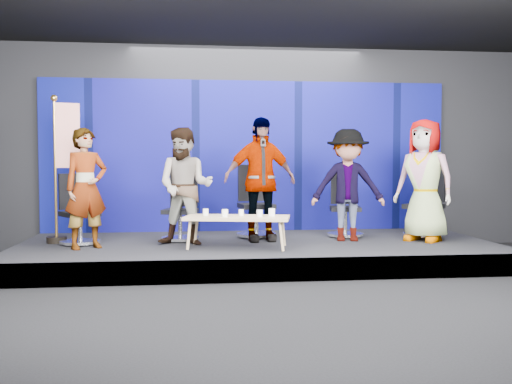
# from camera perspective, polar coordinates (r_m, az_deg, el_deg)

# --- Properties ---
(ground) EXTENTS (10.00, 10.00, 0.00)m
(ground) POSITION_cam_1_polar(r_m,az_deg,el_deg) (6.20, 2.80, -10.94)
(ground) COLOR black
(ground) RESTS_ON ground
(room_walls) EXTENTS (10.02, 8.02, 3.51)m
(room_walls) POSITION_cam_1_polar(r_m,az_deg,el_deg) (6.09, 2.86, 11.84)
(room_walls) COLOR black
(room_walls) RESTS_ON ground
(riser) EXTENTS (7.00, 3.00, 0.30)m
(riser) POSITION_cam_1_polar(r_m,az_deg,el_deg) (8.60, 0.09, -5.99)
(riser) COLOR black
(riser) RESTS_ON ground
(backdrop) EXTENTS (7.00, 0.08, 2.60)m
(backdrop) POSITION_cam_1_polar(r_m,az_deg,el_deg) (9.94, -0.87, 3.62)
(backdrop) COLOR #080E64
(backdrop) RESTS_ON riser
(chair_a) EXTENTS (0.80, 0.80, 1.03)m
(chair_a) POSITION_cam_1_polar(r_m,az_deg,el_deg) (8.70, -17.33, -2.77)
(chair_a) COLOR silver
(chair_a) RESTS_ON riser
(panelist_a) EXTENTS (0.73, 0.67, 1.67)m
(panelist_a) POSITION_cam_1_polar(r_m,az_deg,el_deg) (8.18, -16.62, 0.35)
(panelist_a) COLOR black
(panelist_a) RESTS_ON riser
(chair_b) EXTENTS (0.71, 0.71, 1.04)m
(chair_b) POSITION_cam_1_polar(r_m,az_deg,el_deg) (8.77, -7.51, -2.58)
(chair_b) COLOR silver
(chair_b) RESTS_ON riser
(panelist_b) EXTENTS (0.95, 0.82, 1.69)m
(panelist_b) POSITION_cam_1_polar(r_m,az_deg,el_deg) (8.24, -7.08, 0.56)
(panelist_b) COLOR black
(panelist_b) RESTS_ON riser
(chair_c) EXTENTS (0.73, 0.73, 1.15)m
(chair_c) POSITION_cam_1_polar(r_m,az_deg,el_deg) (9.12, -0.06, -2.12)
(chair_c) COLOR silver
(chair_c) RESTS_ON riser
(panelist_c) EXTENTS (1.15, 0.60, 1.87)m
(panelist_c) POSITION_cam_1_polar(r_m,az_deg,el_deg) (8.59, 0.37, 1.27)
(panelist_c) COLOR black
(panelist_c) RESTS_ON riser
(chair_d) EXTENTS (0.68, 0.68, 1.05)m
(chair_d) POSITION_cam_1_polar(r_m,az_deg,el_deg) (9.27, 8.88, -2.29)
(chair_d) COLOR silver
(chair_d) RESTS_ON riser
(panelist_d) EXTENTS (1.19, 0.81, 1.69)m
(panelist_d) POSITION_cam_1_polar(r_m,az_deg,el_deg) (8.74, 9.17, 0.69)
(panelist_d) COLOR black
(panelist_d) RESTS_ON riser
(chair_e) EXTENTS (0.91, 0.91, 1.14)m
(chair_e) POSITION_cam_1_polar(r_m,az_deg,el_deg) (9.52, 16.55, -2.06)
(chair_e) COLOR silver
(chair_e) RESTS_ON riser
(panelist_e) EXTENTS (1.04, 1.06, 1.84)m
(panelist_e) POSITION_cam_1_polar(r_m,az_deg,el_deg) (8.98, 16.50, 1.14)
(panelist_e) COLOR black
(panelist_e) RESTS_ON riser
(coffee_table) EXTENTS (1.54, 0.90, 0.44)m
(coffee_table) POSITION_cam_1_polar(r_m,az_deg,el_deg) (7.93, -1.90, -2.68)
(coffee_table) COLOR tan
(coffee_table) RESTS_ON riser
(mug_a) EXTENTS (0.08, 0.08, 0.09)m
(mug_a) POSITION_cam_1_polar(r_m,az_deg,el_deg) (8.07, -5.06, -2.01)
(mug_a) COLOR white
(mug_a) RESTS_ON coffee_table
(mug_b) EXTENTS (0.09, 0.09, 0.10)m
(mug_b) POSITION_cam_1_polar(r_m,az_deg,el_deg) (7.85, -3.12, -2.11)
(mug_b) COLOR white
(mug_b) RESTS_ON coffee_table
(mug_c) EXTENTS (0.07, 0.07, 0.09)m
(mug_c) POSITION_cam_1_polar(r_m,az_deg,el_deg) (8.03, -1.49, -2.06)
(mug_c) COLOR white
(mug_c) RESTS_ON coffee_table
(mug_d) EXTENTS (0.08, 0.08, 0.09)m
(mug_d) POSITION_cam_1_polar(r_m,az_deg,el_deg) (7.87, 0.38, -2.13)
(mug_d) COLOR white
(mug_d) RESTS_ON coffee_table
(mug_e) EXTENTS (0.09, 0.09, 0.11)m
(mug_e) POSITION_cam_1_polar(r_m,az_deg,el_deg) (7.96, 1.59, -2.03)
(mug_e) COLOR white
(mug_e) RESTS_ON coffee_table
(flag_stand) EXTENTS (0.50, 0.29, 2.18)m
(flag_stand) POSITION_cam_1_polar(r_m,az_deg,el_deg) (8.89, -18.73, 2.59)
(flag_stand) COLOR black
(flag_stand) RESTS_ON riser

